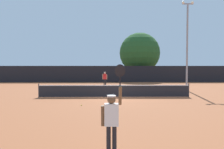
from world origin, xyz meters
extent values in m
plane|color=#9E5633|center=(0.00, 0.00, 0.00)|extent=(120.00, 120.00, 0.00)
cube|color=#232328|center=(0.00, 0.00, 0.48)|extent=(11.68, 0.03, 0.91)
cube|color=white|center=(0.00, 0.00, 0.93)|extent=(11.68, 0.04, 0.06)
cylinder|color=#333338|center=(-5.84, 0.00, 0.54)|extent=(0.08, 0.08, 1.07)
cylinder|color=#333338|center=(5.84, 0.00, 0.54)|extent=(0.08, 0.08, 1.07)
cube|color=black|center=(0.00, 16.10, 1.23)|extent=(39.39, 0.12, 2.45)
cube|color=white|center=(-0.32, -11.23, 1.12)|extent=(0.38, 0.22, 0.60)
sphere|color=brown|center=(-0.32, -11.23, 1.53)|extent=(0.23, 0.23, 0.23)
cylinder|color=white|center=(-0.32, -11.23, 1.63)|extent=(0.24, 0.24, 0.04)
cylinder|color=black|center=(-0.40, -11.23, 0.41)|extent=(0.12, 0.12, 0.82)
cylinder|color=black|center=(-0.24, -11.23, 0.41)|extent=(0.12, 0.12, 0.82)
cylinder|color=brown|center=(-0.56, -11.23, 1.09)|extent=(0.09, 0.17, 0.57)
cylinder|color=brown|center=(-0.08, -11.15, 1.63)|extent=(0.09, 0.32, 0.55)
cylinder|color=black|center=(-0.08, -11.09, 2.02)|extent=(0.04, 0.11, 0.28)
ellipsoid|color=black|center=(-0.08, -11.03, 2.31)|extent=(0.30, 0.13, 0.36)
cube|color=red|center=(-0.90, 9.21, 1.16)|extent=(0.38, 0.22, 0.63)
sphere|color=tan|center=(-0.90, 9.21, 1.59)|extent=(0.24, 0.24, 0.24)
cylinder|color=white|center=(-0.90, 9.21, 1.69)|extent=(0.25, 0.25, 0.04)
cylinder|color=black|center=(-0.98, 9.21, 0.42)|extent=(0.12, 0.12, 0.85)
cylinder|color=black|center=(-0.82, 9.21, 0.42)|extent=(0.12, 0.12, 0.85)
cylinder|color=tan|center=(-1.14, 9.21, 1.13)|extent=(0.09, 0.18, 0.60)
cylinder|color=tan|center=(-0.66, 9.21, 1.13)|extent=(0.09, 0.16, 0.60)
sphere|color=#CCE033|center=(-2.10, -3.67, 0.03)|extent=(0.07, 0.07, 0.07)
cylinder|color=gray|center=(7.31, 4.63, 4.23)|extent=(0.18, 0.18, 8.46)
cube|color=gray|center=(7.31, 4.63, 8.51)|extent=(1.10, 0.10, 0.10)
sphere|color=#F2EDCC|center=(6.86, 4.63, 8.64)|extent=(0.28, 0.28, 0.28)
sphere|color=#F2EDCC|center=(7.76, 4.63, 8.64)|extent=(0.28, 0.28, 0.28)
cylinder|color=brown|center=(4.78, 20.24, 1.05)|extent=(0.56, 0.56, 2.10)
sphere|color=#235123|center=(4.78, 20.24, 4.64)|extent=(6.77, 6.77, 6.77)
cube|color=navy|center=(-7.66, 21.86, 0.60)|extent=(2.07, 4.27, 0.90)
cube|color=#2D333D|center=(-7.66, 21.56, 1.37)|extent=(1.79, 2.27, 0.64)
cylinder|color=black|center=(-8.51, 23.26, 0.30)|extent=(0.22, 0.60, 0.60)
cylinder|color=black|center=(-6.81, 23.26, 0.30)|extent=(0.22, 0.60, 0.60)
cylinder|color=black|center=(-8.51, 20.46, 0.30)|extent=(0.22, 0.60, 0.60)
cylinder|color=black|center=(-6.81, 20.46, 0.30)|extent=(0.22, 0.60, 0.60)
cube|color=black|center=(1.47, 22.02, 0.60)|extent=(2.23, 4.34, 0.90)
cube|color=#2D333D|center=(1.47, 21.72, 1.37)|extent=(1.87, 2.33, 0.64)
cylinder|color=black|center=(0.62, 23.42, 0.30)|extent=(0.22, 0.60, 0.60)
cylinder|color=black|center=(2.32, 23.42, 0.30)|extent=(0.22, 0.60, 0.60)
cylinder|color=black|center=(0.62, 20.62, 0.30)|extent=(0.22, 0.60, 0.60)
cylinder|color=black|center=(2.32, 20.62, 0.30)|extent=(0.22, 0.60, 0.60)
camera|label=1|loc=(-0.39, -17.20, 2.44)|focal=35.62mm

